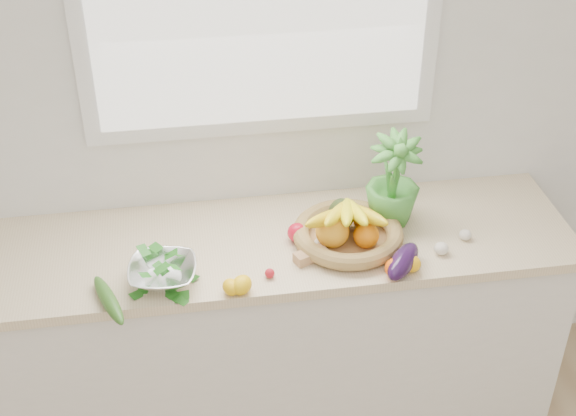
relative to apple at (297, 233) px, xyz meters
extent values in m
cube|color=white|center=(-0.08, 0.32, 0.41)|extent=(4.50, 0.02, 2.70)
cube|color=silver|center=(-0.08, 0.02, -0.51)|extent=(2.20, 0.58, 0.86)
cube|color=beige|center=(-0.08, 0.02, -0.06)|extent=(2.24, 0.62, 0.04)
sphere|color=#FF5908|center=(0.30, -0.26, 0.00)|extent=(0.09, 0.09, 0.07)
ellipsoid|color=yellow|center=(-0.27, -0.26, -0.01)|extent=(0.07, 0.08, 0.05)
ellipsoid|color=yellow|center=(-0.23, -0.26, 0.00)|extent=(0.10, 0.10, 0.06)
ellipsoid|color=#F7AF0D|center=(0.36, -0.23, 0.00)|extent=(0.10, 0.10, 0.07)
sphere|color=red|center=(0.00, 0.00, 0.00)|extent=(0.09, 0.09, 0.07)
cube|color=tan|center=(0.03, -0.12, -0.02)|extent=(0.13, 0.09, 0.04)
ellipsoid|color=beige|center=(0.62, -0.09, -0.02)|extent=(0.06, 0.06, 0.04)
ellipsoid|color=white|center=(0.08, -0.06, -0.01)|extent=(0.07, 0.07, 0.04)
ellipsoid|color=silver|center=(0.50, -0.16, -0.01)|extent=(0.07, 0.07, 0.04)
ellipsoid|color=#250E34|center=(0.33, -0.23, 0.01)|extent=(0.19, 0.22, 0.08)
ellipsoid|color=#235819|center=(-0.68, -0.26, -0.01)|extent=(0.14, 0.27, 0.05)
sphere|color=red|center=(-0.13, -0.20, -0.02)|extent=(0.04, 0.04, 0.03)
imported|color=#469736|center=(0.37, 0.07, 0.15)|extent=(0.22, 0.22, 0.36)
cylinder|color=tan|center=(0.18, -0.03, -0.03)|extent=(0.42, 0.42, 0.01)
torus|color=tan|center=(0.18, -0.03, 0.00)|extent=(0.49, 0.49, 0.06)
sphere|color=#F4A21E|center=(0.12, -0.06, 0.04)|extent=(0.15, 0.15, 0.12)
sphere|color=orange|center=(0.24, -0.09, 0.02)|extent=(0.11, 0.11, 0.09)
sphere|color=orange|center=(0.26, 0.01, 0.02)|extent=(0.11, 0.11, 0.09)
ellipsoid|color=black|center=(0.17, 0.04, 0.04)|extent=(0.12, 0.12, 0.12)
ellipsoid|color=yellow|center=(0.11, -0.04, 0.09)|extent=(0.24, 0.21, 0.12)
ellipsoid|color=yellow|center=(0.14, -0.04, 0.10)|extent=(0.18, 0.26, 0.12)
ellipsoid|color=#FFF315|center=(0.17, -0.04, 0.10)|extent=(0.11, 0.28, 0.12)
ellipsoid|color=yellow|center=(0.21, -0.04, 0.10)|extent=(0.07, 0.28, 0.12)
ellipsoid|color=gold|center=(0.24, -0.04, 0.09)|extent=(0.16, 0.27, 0.12)
cylinder|color=white|center=(-0.49, -0.17, -0.03)|extent=(0.10, 0.10, 0.02)
imported|color=white|center=(-0.49, -0.17, 0.01)|extent=(0.26, 0.26, 0.06)
ellipsoid|color=#19671F|center=(-0.49, -0.17, 0.05)|extent=(0.19, 0.19, 0.07)
camera|label=1|loc=(-0.40, -2.34, 1.73)|focal=50.00mm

